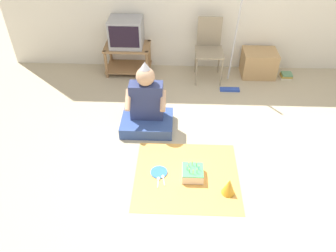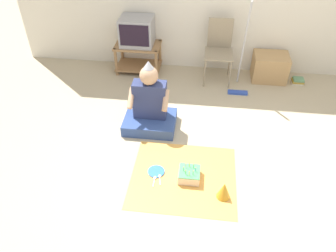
{
  "view_description": "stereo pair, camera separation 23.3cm",
  "coord_description": "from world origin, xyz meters",
  "px_view_note": "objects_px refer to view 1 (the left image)",
  "views": [
    {
      "loc": [
        -0.5,
        -2.59,
        2.58
      ],
      "look_at": [
        -0.62,
        0.18,
        0.35
      ],
      "focal_mm": 35.0,
      "sensor_mm": 36.0,
      "label": 1
    },
    {
      "loc": [
        -0.27,
        -2.58,
        2.58
      ],
      "look_at": [
        -0.62,
        0.18,
        0.35
      ],
      "focal_mm": 35.0,
      "sensor_mm": 36.0,
      "label": 2
    }
  ],
  "objects_px": {
    "birthday_cake": "(193,173)",
    "paper_plate": "(159,172)",
    "dust_mop": "(232,64)",
    "tv": "(126,32)",
    "person_seated": "(147,109)",
    "folding_chair": "(209,45)",
    "cardboard_box_stack": "(259,63)",
    "party_hat_blue": "(229,186)",
    "book_pile": "(286,76)"
  },
  "relations": [
    {
      "from": "birthday_cake",
      "to": "paper_plate",
      "type": "height_order",
      "value": "birthday_cake"
    },
    {
      "from": "dust_mop",
      "to": "birthday_cake",
      "type": "relative_size",
      "value": 5.91
    },
    {
      "from": "tv",
      "to": "paper_plate",
      "type": "relative_size",
      "value": 2.69
    },
    {
      "from": "tv",
      "to": "birthday_cake",
      "type": "bearing_deg",
      "value": -66.5
    },
    {
      "from": "tv",
      "to": "paper_plate",
      "type": "xyz_separation_m",
      "value": [
        0.61,
        -2.17,
        -0.63
      ]
    },
    {
      "from": "person_seated",
      "to": "birthday_cake",
      "type": "bearing_deg",
      "value": -56.55
    },
    {
      "from": "birthday_cake",
      "to": "paper_plate",
      "type": "xyz_separation_m",
      "value": [
        -0.36,
        0.04,
        -0.05
      ]
    },
    {
      "from": "folding_chair",
      "to": "birthday_cake",
      "type": "distance_m",
      "value": 2.19
    },
    {
      "from": "dust_mop",
      "to": "paper_plate",
      "type": "relative_size",
      "value": 7.28
    },
    {
      "from": "cardboard_box_stack",
      "to": "birthday_cake",
      "type": "bearing_deg",
      "value": -115.44
    },
    {
      "from": "paper_plate",
      "to": "folding_chair",
      "type": "bearing_deg",
      "value": 73.52
    },
    {
      "from": "dust_mop",
      "to": "birthday_cake",
      "type": "distance_m",
      "value": 1.91
    },
    {
      "from": "party_hat_blue",
      "to": "paper_plate",
      "type": "distance_m",
      "value": 0.76
    },
    {
      "from": "tv",
      "to": "person_seated",
      "type": "distance_m",
      "value": 1.49
    },
    {
      "from": "tv",
      "to": "dust_mop",
      "type": "height_order",
      "value": "dust_mop"
    },
    {
      "from": "party_hat_blue",
      "to": "birthday_cake",
      "type": "bearing_deg",
      "value": 150.12
    },
    {
      "from": "dust_mop",
      "to": "person_seated",
      "type": "height_order",
      "value": "dust_mop"
    },
    {
      "from": "cardboard_box_stack",
      "to": "birthday_cake",
      "type": "distance_m",
      "value": 2.44
    },
    {
      "from": "tv",
      "to": "dust_mop",
      "type": "distance_m",
      "value": 1.61
    },
    {
      "from": "folding_chair",
      "to": "tv",
      "type": "bearing_deg",
      "value": 175.86
    },
    {
      "from": "tv",
      "to": "paper_plate",
      "type": "bearing_deg",
      "value": -74.4
    },
    {
      "from": "book_pile",
      "to": "paper_plate",
      "type": "distance_m",
      "value": 2.76
    },
    {
      "from": "dust_mop",
      "to": "party_hat_blue",
      "type": "xyz_separation_m",
      "value": [
        -0.22,
        -2.0,
        -0.29
      ]
    },
    {
      "from": "book_pile",
      "to": "dust_mop",
      "type": "bearing_deg",
      "value": -161.05
    },
    {
      "from": "book_pile",
      "to": "tv",
      "type": "bearing_deg",
      "value": 177.44
    },
    {
      "from": "birthday_cake",
      "to": "person_seated",
      "type": "bearing_deg",
      "value": 123.45
    },
    {
      "from": "folding_chair",
      "to": "dust_mop",
      "type": "xyz_separation_m",
      "value": [
        0.31,
        -0.33,
        -0.12
      ]
    },
    {
      "from": "folding_chair",
      "to": "cardboard_box_stack",
      "type": "relative_size",
      "value": 1.76
    },
    {
      "from": "dust_mop",
      "to": "person_seated",
      "type": "relative_size",
      "value": 1.48
    },
    {
      "from": "dust_mop",
      "to": "book_pile",
      "type": "height_order",
      "value": "dust_mop"
    },
    {
      "from": "folding_chair",
      "to": "paper_plate",
      "type": "distance_m",
      "value": 2.23
    },
    {
      "from": "party_hat_blue",
      "to": "person_seated",
      "type": "bearing_deg",
      "value": 131.09
    },
    {
      "from": "cardboard_box_stack",
      "to": "party_hat_blue",
      "type": "bearing_deg",
      "value": -106.1
    },
    {
      "from": "tv",
      "to": "person_seated",
      "type": "xyz_separation_m",
      "value": [
        0.41,
        -1.38,
        -0.37
      ]
    },
    {
      "from": "folding_chair",
      "to": "paper_plate",
      "type": "height_order",
      "value": "folding_chair"
    },
    {
      "from": "book_pile",
      "to": "birthday_cake",
      "type": "bearing_deg",
      "value": -125.0
    },
    {
      "from": "book_pile",
      "to": "birthday_cake",
      "type": "relative_size",
      "value": 0.79
    },
    {
      "from": "folding_chair",
      "to": "dust_mop",
      "type": "bearing_deg",
      "value": -46.51
    },
    {
      "from": "tv",
      "to": "party_hat_blue",
      "type": "xyz_separation_m",
      "value": [
        1.32,
        -2.42,
        -0.55
      ]
    },
    {
      "from": "dust_mop",
      "to": "paper_plate",
      "type": "bearing_deg",
      "value": -117.94
    },
    {
      "from": "tv",
      "to": "cardboard_box_stack",
      "type": "xyz_separation_m",
      "value": [
        2.01,
        -0.02,
        -0.45
      ]
    },
    {
      "from": "cardboard_box_stack",
      "to": "party_hat_blue",
      "type": "height_order",
      "value": "cardboard_box_stack"
    },
    {
      "from": "tv",
      "to": "book_pile",
      "type": "bearing_deg",
      "value": -2.56
    },
    {
      "from": "tv",
      "to": "birthday_cake",
      "type": "relative_size",
      "value": 2.19
    },
    {
      "from": "cardboard_box_stack",
      "to": "book_pile",
      "type": "distance_m",
      "value": 0.47
    },
    {
      "from": "book_pile",
      "to": "person_seated",
      "type": "distance_m",
      "value": 2.4
    },
    {
      "from": "cardboard_box_stack",
      "to": "dust_mop",
      "type": "height_order",
      "value": "dust_mop"
    },
    {
      "from": "tv",
      "to": "cardboard_box_stack",
      "type": "bearing_deg",
      "value": -0.5
    },
    {
      "from": "folding_chair",
      "to": "paper_plate",
      "type": "relative_size",
      "value": 4.93
    },
    {
      "from": "cardboard_box_stack",
      "to": "birthday_cake",
      "type": "xyz_separation_m",
      "value": [
        -1.04,
        -2.2,
        -0.14
      ]
    }
  ]
}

